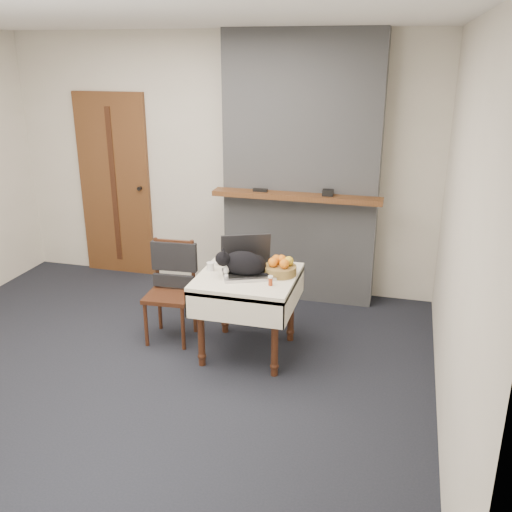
# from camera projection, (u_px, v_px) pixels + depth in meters

# --- Properties ---
(ground) EXTENTS (4.50, 4.50, 0.00)m
(ground) POSITION_uv_depth(u_px,v_px,m) (141.00, 372.00, 4.51)
(ground) COLOR black
(ground) RESTS_ON ground
(room_shell) EXTENTS (4.52, 4.01, 2.61)m
(room_shell) POSITION_uv_depth(u_px,v_px,m) (152.00, 139.00, 4.34)
(room_shell) COLOR beige
(room_shell) RESTS_ON ground
(door) EXTENTS (0.82, 0.10, 2.00)m
(door) POSITION_uv_depth(u_px,v_px,m) (115.00, 186.00, 6.26)
(door) COLOR brown
(door) RESTS_ON ground
(chimney) EXTENTS (1.62, 0.48, 2.60)m
(chimney) POSITION_uv_depth(u_px,v_px,m) (301.00, 171.00, 5.53)
(chimney) COLOR gray
(chimney) RESTS_ON ground
(side_table) EXTENTS (0.78, 0.78, 0.70)m
(side_table) POSITION_uv_depth(u_px,v_px,m) (248.00, 288.00, 4.62)
(side_table) COLOR #3D2110
(side_table) RESTS_ON ground
(laptop) EXTENTS (0.51, 0.48, 0.30)m
(laptop) POSITION_uv_depth(u_px,v_px,m) (247.00, 264.00, 4.59)
(laptop) COLOR #B7B7BC
(laptop) RESTS_ON side_table
(cat) EXTENTS (0.50, 0.31, 0.24)m
(cat) POSITION_uv_depth(u_px,v_px,m) (244.00, 264.00, 4.52)
(cat) COLOR black
(cat) RESTS_ON side_table
(cream_jar) EXTENTS (0.06, 0.06, 0.07)m
(cream_jar) POSITION_uv_depth(u_px,v_px,m) (210.00, 266.00, 4.66)
(cream_jar) COLOR silver
(cream_jar) RESTS_ON side_table
(pill_bottle) EXTENTS (0.04, 0.04, 0.08)m
(pill_bottle) POSITION_uv_depth(u_px,v_px,m) (270.00, 280.00, 4.36)
(pill_bottle) COLOR #993312
(pill_bottle) RESTS_ON side_table
(fruit_basket) EXTENTS (0.26, 0.26, 0.15)m
(fruit_basket) POSITION_uv_depth(u_px,v_px,m) (280.00, 267.00, 4.57)
(fruit_basket) COLOR olive
(fruit_basket) RESTS_ON side_table
(desk_clutter) EXTENTS (0.14, 0.04, 0.01)m
(desk_clutter) POSITION_uv_depth(u_px,v_px,m) (274.00, 276.00, 4.55)
(desk_clutter) COLOR black
(desk_clutter) RESTS_ON side_table
(chair) EXTENTS (0.42, 0.41, 0.87)m
(chair) POSITION_uv_depth(u_px,v_px,m) (172.00, 276.00, 4.93)
(chair) COLOR #3D2110
(chair) RESTS_ON ground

